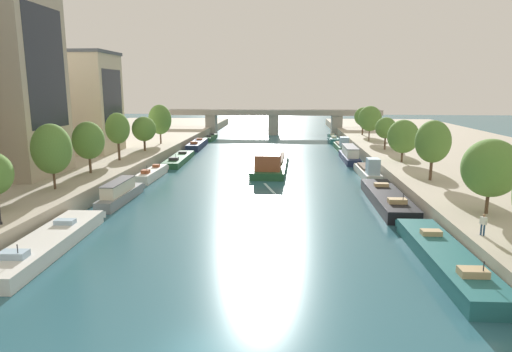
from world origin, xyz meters
The scene contains 31 objects.
ground_plane centered at (0.00, 0.00, 0.00)m, with size 400.00×400.00×0.00m, color #2D6070.
quay_left centered at (-35.34, 55.00, 1.01)m, with size 36.00×170.00×2.02m, color #B2A893.
quay_right centered at (35.34, 55.00, 1.01)m, with size 36.00×170.00×2.02m, color #B2A893.
barge_midriver centered at (1.37, 50.88, 0.95)m, with size 5.54×23.59×3.32m.
wake_behind_barge centered at (-0.09, 36.60, 0.01)m, with size 5.60×5.96×0.03m.
moored_boat_left_midway centered at (-15.03, 12.92, 0.61)m, with size 4.03×16.82×2.27m.
moored_boat_left_end centered at (-14.88, 28.36, 1.05)m, with size 1.95×11.32×2.53m.
moored_boat_left_gap_after centered at (-15.35, 42.10, 0.66)m, with size 1.97×10.77×2.35m.
moored_boat_left_lone centered at (-14.92, 56.44, 0.52)m, with size 3.37×16.11×2.09m.
moored_boat_left_second centered at (-15.51, 75.39, 0.69)m, with size 3.13×15.11×2.43m.
moored_boat_left_far centered at (-15.13, 90.43, 0.54)m, with size 1.79×10.76×2.11m.
moored_boat_right_far centered at (15.59, 11.97, 0.64)m, with size 3.39×16.88×2.33m.
moored_boat_right_upstream centered at (15.14, 29.53, 0.67)m, with size 3.34×16.68×2.40m.
moored_boat_right_second centered at (15.67, 44.73, 0.95)m, with size 2.36×11.89×3.29m.
moored_boat_right_midway centered at (14.95, 59.32, 1.14)m, with size 2.37×13.79×2.73m.
moored_boat_right_end centered at (15.29, 73.66, 0.90)m, with size 2.46×11.61×3.07m.
moored_boat_right_near centered at (14.93, 89.15, 0.63)m, with size 2.38×12.61×2.29m.
tree_left_past_mid centered at (-20.99, 25.62, 6.39)m, with size 4.13×4.13×7.05m.
tree_left_midway centered at (-21.17, 34.89, 6.21)m, with size 3.98×3.98×6.57m.
tree_left_end_of_row centered at (-21.32, 45.25, 6.82)m, with size 3.58×3.58×7.12m.
tree_left_by_lamp centered at (-20.69, 55.54, 5.80)m, with size 4.07×4.07×5.89m.
tree_left_distant centered at (-20.72, 65.55, 6.72)m, with size 4.41×4.41×7.57m.
tree_right_end_of_row centered at (21.31, 19.01, 6.05)m, with size 4.77×4.77×6.52m.
tree_right_distant centered at (20.90, 33.32, 6.60)m, with size 4.04×4.04×7.07m.
tree_right_second centered at (20.80, 46.49, 5.80)m, with size 4.52×4.52×6.21m.
tree_right_nearest centered at (21.17, 60.09, 5.83)m, with size 3.63×3.63×5.68m.
tree_right_third centered at (20.58, 72.60, 6.63)m, with size 4.67×4.67×7.16m.
tree_right_midway centered at (21.29, 85.19, 6.23)m, with size 4.00×4.00×6.35m.
building_left_tall centered at (-32.42, 53.58, 10.35)m, with size 15.15×10.05×16.62m.
bridge_far centered at (0.00, 104.27, 4.35)m, with size 58.68×4.40×6.86m.
person_on_quay centered at (18.49, 12.98, 2.95)m, with size 0.44×0.37×1.62m.
Camera 1 is at (4.00, -19.73, 12.76)m, focal length 31.34 mm.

